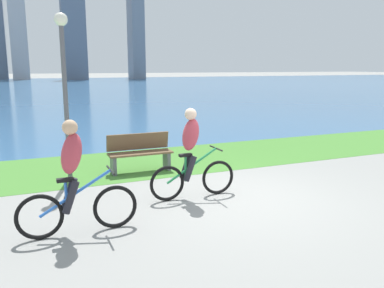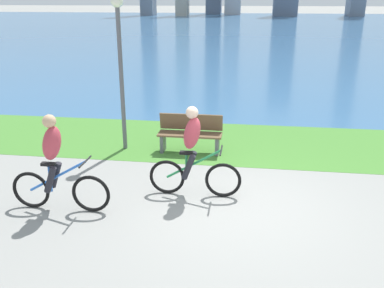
{
  "view_description": "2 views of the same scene",
  "coord_description": "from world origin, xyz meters",
  "px_view_note": "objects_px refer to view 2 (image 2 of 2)",
  "views": [
    {
      "loc": [
        -3.62,
        -6.25,
        2.45
      ],
      "look_at": [
        -0.54,
        1.01,
        0.91
      ],
      "focal_mm": 37.07,
      "sensor_mm": 36.0,
      "label": 1
    },
    {
      "loc": [
        0.13,
        -6.54,
        3.53
      ],
      "look_at": [
        -0.86,
        0.64,
        0.92
      ],
      "focal_mm": 38.79,
      "sensor_mm": 36.0,
      "label": 2
    }
  ],
  "objects_px": {
    "cyclist_lead": "(193,153)",
    "bench_near_path": "(190,134)",
    "cyclist_trailing": "(55,165)",
    "lamppost_tall": "(120,50)"
  },
  "relations": [
    {
      "from": "cyclist_lead",
      "to": "bench_near_path",
      "type": "relative_size",
      "value": 1.14
    },
    {
      "from": "bench_near_path",
      "to": "cyclist_trailing",
      "type": "bearing_deg",
      "value": -120.49
    },
    {
      "from": "cyclist_trailing",
      "to": "bench_near_path",
      "type": "bearing_deg",
      "value": 59.51
    },
    {
      "from": "cyclist_lead",
      "to": "lamppost_tall",
      "type": "height_order",
      "value": "lamppost_tall"
    },
    {
      "from": "cyclist_lead",
      "to": "cyclist_trailing",
      "type": "relative_size",
      "value": 0.97
    },
    {
      "from": "cyclist_lead",
      "to": "lamppost_tall",
      "type": "bearing_deg",
      "value": 131.12
    },
    {
      "from": "bench_near_path",
      "to": "lamppost_tall",
      "type": "bearing_deg",
      "value": 179.94
    },
    {
      "from": "cyclist_trailing",
      "to": "bench_near_path",
      "type": "xyz_separation_m",
      "value": [
        1.85,
        3.14,
        -0.39
      ]
    },
    {
      "from": "cyclist_trailing",
      "to": "lamppost_tall",
      "type": "bearing_deg",
      "value": 85.63
    },
    {
      "from": "cyclist_lead",
      "to": "cyclist_trailing",
      "type": "bearing_deg",
      "value": -158.56
    }
  ]
}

